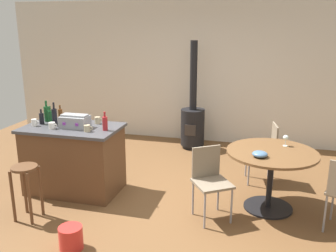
% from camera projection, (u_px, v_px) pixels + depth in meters
% --- Properties ---
extents(ground_plane, '(8.80, 8.80, 0.00)m').
position_uv_depth(ground_plane, '(162.00, 204.00, 4.81)').
color(ground_plane, brown).
extents(back_wall, '(8.00, 0.10, 2.70)m').
position_uv_depth(back_wall, '(203.00, 72.00, 7.14)').
color(back_wall, beige).
rests_on(back_wall, ground_plane).
extents(kitchen_island, '(1.29, 0.79, 0.93)m').
position_uv_depth(kitchen_island, '(74.00, 159.00, 5.10)').
color(kitchen_island, brown).
rests_on(kitchen_island, ground_plane).
extents(wooden_stool, '(0.30, 0.30, 0.67)m').
position_uv_depth(wooden_stool, '(26.00, 182.00, 4.34)').
color(wooden_stool, brown).
rests_on(wooden_stool, ground_plane).
extents(dining_table, '(1.10, 1.10, 0.76)m').
position_uv_depth(dining_table, '(271.00, 165.00, 4.55)').
color(dining_table, black).
rests_on(dining_table, ground_plane).
extents(folding_chair_near, '(0.56, 0.56, 0.86)m').
position_uv_depth(folding_chair_near, '(210.00, 177.00, 4.38)').
color(folding_chair_near, '#7F705B').
rests_on(folding_chair_near, ground_plane).
extents(folding_chair_left, '(0.46, 0.46, 0.88)m').
position_uv_depth(folding_chair_left, '(265.00, 148.00, 5.37)').
color(folding_chair_left, '#7F705B').
rests_on(folding_chair_left, ground_plane).
extents(wood_stove, '(0.44, 0.45, 1.98)m').
position_uv_depth(wood_stove, '(193.00, 122.00, 6.87)').
color(wood_stove, black).
rests_on(wood_stove, ground_plane).
extents(toolbox, '(0.37, 0.25, 0.18)m').
position_uv_depth(toolbox, '(75.00, 121.00, 4.90)').
color(toolbox, gray).
rests_on(toolbox, kitchen_island).
extents(bottle_0, '(0.07, 0.07, 0.25)m').
position_uv_depth(bottle_0, '(105.00, 123.00, 4.78)').
color(bottle_0, maroon).
rests_on(bottle_0, kitchen_island).
extents(bottle_1, '(0.06, 0.06, 0.24)m').
position_uv_depth(bottle_1, '(51.00, 116.00, 5.13)').
color(bottle_1, '#194C23').
rests_on(bottle_1, kitchen_island).
extents(bottle_2, '(0.07, 0.07, 0.32)m').
position_uv_depth(bottle_2, '(55.00, 117.00, 4.99)').
color(bottle_2, black).
rests_on(bottle_2, kitchen_island).
extents(bottle_3, '(0.08, 0.08, 0.30)m').
position_uv_depth(bottle_3, '(47.00, 113.00, 5.22)').
color(bottle_3, '#194C23').
rests_on(bottle_3, kitchen_island).
extents(bottle_4, '(0.06, 0.06, 0.21)m').
position_uv_depth(bottle_4, '(42.00, 118.00, 5.08)').
color(bottle_4, black).
rests_on(bottle_4, kitchen_island).
extents(bottle_5, '(0.06, 0.06, 0.22)m').
position_uv_depth(bottle_5, '(60.00, 114.00, 5.29)').
color(bottle_5, '#603314').
rests_on(bottle_5, kitchen_island).
extents(cup_0, '(0.12, 0.08, 0.09)m').
position_uv_depth(cup_0, '(52.00, 126.00, 4.86)').
color(cup_0, white).
rests_on(cup_0, kitchen_island).
extents(cup_1, '(0.11, 0.07, 0.09)m').
position_uv_depth(cup_1, '(67.00, 119.00, 5.15)').
color(cup_1, white).
rests_on(cup_1, kitchen_island).
extents(cup_2, '(0.11, 0.07, 0.10)m').
position_uv_depth(cup_2, '(35.00, 122.00, 4.99)').
color(cup_2, white).
rests_on(cup_2, kitchen_island).
extents(cup_3, '(0.12, 0.08, 0.09)m').
position_uv_depth(cup_3, '(87.00, 128.00, 4.73)').
color(cup_3, tan).
rests_on(cup_3, kitchen_island).
extents(cup_4, '(0.12, 0.08, 0.09)m').
position_uv_depth(cup_4, '(98.00, 120.00, 5.11)').
color(cup_4, tan).
rests_on(cup_4, kitchen_island).
extents(wine_glass, '(0.07, 0.07, 0.14)m').
position_uv_depth(wine_glass, '(286.00, 138.00, 4.67)').
color(wine_glass, silver).
rests_on(wine_glass, dining_table).
extents(serving_bowl, '(0.18, 0.18, 0.07)m').
position_uv_depth(serving_bowl, '(260.00, 154.00, 4.30)').
color(serving_bowl, '#4C7099').
rests_on(serving_bowl, dining_table).
extents(plastic_bucket, '(0.25, 0.25, 0.25)m').
position_uv_depth(plastic_bucket, '(71.00, 238.00, 3.83)').
color(plastic_bucket, red).
rests_on(plastic_bucket, ground_plane).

